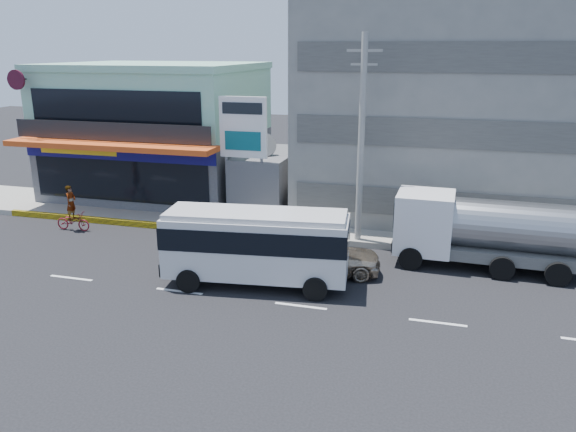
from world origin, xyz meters
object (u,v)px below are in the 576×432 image
object	(u,v)px
minibus	(256,242)
sedan	(322,255)
motorcycle_rider	(72,216)
tanker_truck	(483,230)
shop_building	(159,134)
satellite_dish	(263,154)
concrete_building	(453,90)
billboard	(243,134)
utility_pole_near	(361,141)

from	to	relation	value
minibus	sedan	world-z (taller)	minibus
motorcycle_rider	tanker_truck	bearing A→B (deg)	0.68
shop_building	tanker_truck	size ratio (longest dim) A/B	1.51
satellite_dish	motorcycle_rider	distance (m)	10.75
concrete_building	motorcycle_rider	xyz separation A→B (m)	(-18.90, -9.35, -6.20)
shop_building	concrete_building	world-z (taller)	concrete_building
concrete_building	sedan	xyz separation A→B (m)	(-4.92, -11.70, -6.15)
billboard	tanker_truck	size ratio (longest dim) A/B	0.84
sedan	motorcycle_rider	xyz separation A→B (m)	(-13.98, 2.35, -0.04)
tanker_truck	motorcycle_rider	world-z (taller)	tanker_truck
shop_building	minibus	distance (m)	16.59
motorcycle_rider	sedan	bearing A→B (deg)	-9.54
billboard	sedan	bearing A→B (deg)	-46.60
satellite_dish	tanker_truck	distance (m)	12.86
billboard	tanker_truck	world-z (taller)	billboard
billboard	sedan	world-z (taller)	billboard
shop_building	billboard	xyz separation A→B (m)	(7.50, -4.75, 0.93)
satellite_dish	sedan	bearing A→B (deg)	-56.59
billboard	minibus	size ratio (longest dim) A/B	0.90
concrete_building	sedan	distance (m)	14.11
shop_building	billboard	distance (m)	8.92
tanker_truck	utility_pole_near	bearing A→B (deg)	165.04
minibus	motorcycle_rider	xyz separation A→B (m)	(-11.66, 4.15, -1.05)
billboard	shop_building	bearing A→B (deg)	147.68
shop_building	minibus	xyz separation A→B (m)	(10.76, -12.45, -2.15)
minibus	utility_pole_near	bearing A→B (deg)	61.22
satellite_dish	utility_pole_near	bearing A→B (deg)	-30.96
utility_pole_near	motorcycle_rider	xyz separation A→B (m)	(-14.90, -1.75, -4.35)
tanker_truck	minibus	bearing A→B (deg)	-153.72
shop_building	tanker_truck	distance (m)	21.36
satellite_dish	tanker_truck	xyz separation A→B (m)	(11.65, -5.11, -1.86)
shop_building	satellite_dish	bearing A→B (deg)	-20.21
billboard	motorcycle_rider	xyz separation A→B (m)	(-8.40, -3.55, -4.12)
billboard	satellite_dish	bearing A→B (deg)	74.48
utility_pole_near	shop_building	bearing A→B (deg)	154.94
shop_building	utility_pole_near	xyz separation A→B (m)	(14.00, -6.55, 1.15)
satellite_dish	utility_pole_near	size ratio (longest dim) A/B	0.15
concrete_building	billboard	bearing A→B (deg)	-151.08
utility_pole_near	satellite_dish	bearing A→B (deg)	149.04
utility_pole_near	minibus	bearing A→B (deg)	-118.78
concrete_building	satellite_dish	bearing A→B (deg)	-158.20
utility_pole_near	sedan	size ratio (longest dim) A/B	2.02
satellite_dish	concrete_building	bearing A→B (deg)	21.80
minibus	motorcycle_rider	bearing A→B (deg)	160.42
utility_pole_near	minibus	world-z (taller)	utility_pole_near
utility_pole_near	sedan	xyz separation A→B (m)	(-0.92, -4.10, -4.30)
sedan	tanker_truck	distance (m)	7.12
satellite_dish	motorcycle_rider	world-z (taller)	satellite_dish
concrete_building	satellite_dish	size ratio (longest dim) A/B	10.67
sedan	shop_building	bearing A→B (deg)	38.00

